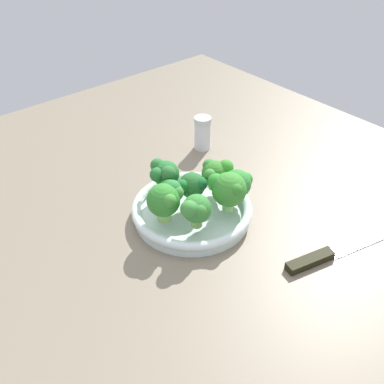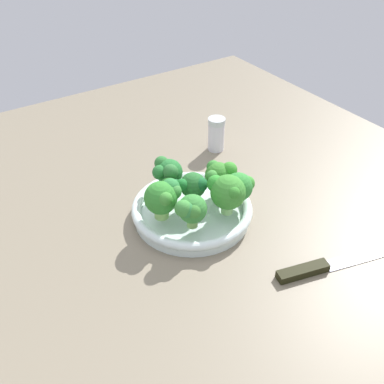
{
  "view_description": "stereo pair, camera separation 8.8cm",
  "coord_description": "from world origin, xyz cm",
  "views": [
    {
      "loc": [
        57.76,
        -44.49,
        59.11
      ],
      "look_at": [
        3.79,
        1.57,
        6.33
      ],
      "focal_mm": 42.57,
      "sensor_mm": 36.0,
      "label": 1
    },
    {
      "loc": [
        63.07,
        -37.43,
        59.11
      ],
      "look_at": [
        3.79,
        1.57,
        6.33
      ],
      "focal_mm": 42.57,
      "sensor_mm": 36.0,
      "label": 2
    }
  ],
  "objects": [
    {
      "name": "broccoli_floret_2",
      "position": [
        2.81,
        2.5,
        6.9
      ],
      "size": [
        5.5,
        5.98,
        6.14
      ],
      "color": "#96D573",
      "rests_on": "bowl"
    },
    {
      "name": "broccoli_floret_0",
      "position": [
        -3.18,
        0.34,
        7.63
      ],
      "size": [
        6.56,
        6.46,
        6.91
      ],
      "color": "#86BD62",
      "rests_on": "bowl"
    },
    {
      "name": "ground_plane",
      "position": [
        0.0,
        0.0,
        -1.25
      ],
      "size": [
        130.0,
        130.0,
        2.5
      ],
      "primitive_type": "cube",
      "color": "#7A6F5B"
    },
    {
      "name": "broccoli_floret_4",
      "position": [
        0.65,
        -1.62,
        6.7
      ],
      "size": [
        4.29,
        4.07,
        5.48
      ],
      "color": "#96D05F",
      "rests_on": "bowl"
    },
    {
      "name": "bowl",
      "position": [
        3.79,
        1.57,
        1.7
      ],
      "size": [
        24.16,
        24.16,
        3.33
      ],
      "color": "silver",
      "rests_on": "ground_plane"
    },
    {
      "name": "broccoli_floret_6",
      "position": [
        3.91,
        -4.9,
        7.92
      ],
      "size": [
        6.58,
        7.39,
        7.65
      ],
      "color": "#8CBD5E",
      "rests_on": "bowl"
    },
    {
      "name": "broccoli_floret_7",
      "position": [
        9.5,
        5.68,
        8.23
      ],
      "size": [
        7.36,
        6.72,
        8.22
      ],
      "color": "#92CD74",
      "rests_on": "bowl"
    },
    {
      "name": "pepper_shaker",
      "position": [
        -15.11,
        21.09,
        4.29
      ],
      "size": [
        4.19,
        4.19,
        8.46
      ],
      "color": "silver",
      "rests_on": "ground_plane"
    },
    {
      "name": "broccoli_floret_1",
      "position": [
        2.66,
        8.86,
        7.04
      ],
      "size": [
        5.8,
        6.91,
        6.43
      ],
      "color": "#7AB459",
      "rests_on": "bowl"
    },
    {
      "name": "broccoli_floret_5",
      "position": [
        8.06,
        9.54,
        6.95
      ],
      "size": [
        5.73,
        6.8,
        6.45
      ],
      "color": "#9BC76F",
      "rests_on": "bowl"
    },
    {
      "name": "knife",
      "position": [
        28.61,
        13.75,
        0.55
      ],
      "size": [
        8.66,
        26.41,
        1.5
      ],
      "color": "silver",
      "rests_on": "ground_plane"
    },
    {
      "name": "broccoli_floret_3",
      "position": [
        9.54,
        -2.47,
        7.6
      ],
      "size": [
        5.56,
        6.52,
        6.96
      ],
      "color": "#81B155",
      "rests_on": "bowl"
    }
  ]
}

